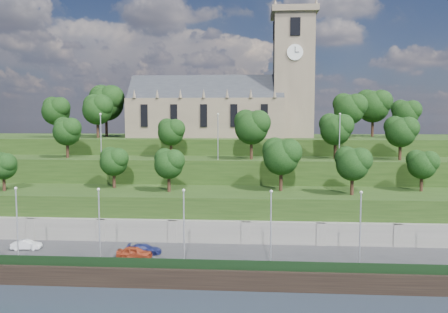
# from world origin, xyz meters

# --- Properties ---
(ground) EXTENTS (320.00, 320.00, 0.00)m
(ground) POSITION_xyz_m (0.00, 0.00, 0.00)
(ground) COLOR #1B242C
(ground) RESTS_ON ground
(promenade) EXTENTS (160.00, 12.00, 2.00)m
(promenade) POSITION_xyz_m (0.00, 6.00, 1.00)
(promenade) COLOR #2D2D30
(promenade) RESTS_ON ground
(quay_wall) EXTENTS (160.00, 0.50, 2.20)m
(quay_wall) POSITION_xyz_m (0.00, -0.05, 1.10)
(quay_wall) COLOR black
(quay_wall) RESTS_ON ground
(fence) EXTENTS (160.00, 0.10, 1.20)m
(fence) POSITION_xyz_m (0.00, 0.60, 2.60)
(fence) COLOR black
(fence) RESTS_ON promenade
(retaining_wall) EXTENTS (160.00, 2.10, 5.00)m
(retaining_wall) POSITION_xyz_m (0.00, 11.97, 2.50)
(retaining_wall) COLOR slate
(retaining_wall) RESTS_ON ground
(embankment_lower) EXTENTS (160.00, 12.00, 8.00)m
(embankment_lower) POSITION_xyz_m (0.00, 18.00, 4.00)
(embankment_lower) COLOR #1D3411
(embankment_lower) RESTS_ON ground
(embankment_upper) EXTENTS (160.00, 10.00, 12.00)m
(embankment_upper) POSITION_xyz_m (0.00, 29.00, 6.00)
(embankment_upper) COLOR #1D3411
(embankment_upper) RESTS_ON ground
(hilltop) EXTENTS (160.00, 32.00, 15.00)m
(hilltop) POSITION_xyz_m (0.00, 50.00, 7.50)
(hilltop) COLOR #1D3411
(hilltop) RESTS_ON ground
(church) EXTENTS (38.60, 12.35, 27.60)m
(church) POSITION_xyz_m (0.79, 45.98, 22.52)
(church) COLOR #6B5D4B
(church) RESTS_ON hilltop
(trees_lower) EXTENTS (67.02, 8.49, 8.06)m
(trees_lower) POSITION_xyz_m (3.93, 18.11, 12.70)
(trees_lower) COLOR black
(trees_lower) RESTS_ON embankment_lower
(trees_upper) EXTENTS (62.24, 8.16, 8.45)m
(trees_upper) POSITION_xyz_m (5.46, 28.07, 17.21)
(trees_upper) COLOR black
(trees_upper) RESTS_ON embankment_upper
(trees_hilltop) EXTENTS (77.67, 16.39, 11.39)m
(trees_hilltop) POSITION_xyz_m (-1.93, 45.36, 21.64)
(trees_hilltop) COLOR black
(trees_hilltop) RESTS_ON hilltop
(lamp_posts_promenade) EXTENTS (60.36, 0.36, 8.83)m
(lamp_posts_promenade) POSITION_xyz_m (-2.00, 2.50, 7.04)
(lamp_posts_promenade) COLOR #B2B2B7
(lamp_posts_promenade) RESTS_ON promenade
(lamp_posts_upper) EXTENTS (40.36, 0.36, 7.81)m
(lamp_posts_upper) POSITION_xyz_m (0.00, 26.00, 16.51)
(lamp_posts_upper) COLOR #B2B2B7
(lamp_posts_upper) RESTS_ON embankment_upper
(car_left) EXTENTS (4.36, 1.94, 1.46)m
(car_left) POSITION_xyz_m (-8.29, 3.96, 2.73)
(car_left) COLOR #9C351A
(car_left) RESTS_ON promenade
(car_middle) EXTENTS (3.81, 1.67, 1.22)m
(car_middle) POSITION_xyz_m (-23.24, 6.66, 2.61)
(car_middle) COLOR silver
(car_middle) RESTS_ON promenade
(car_right) EXTENTS (4.33, 2.02, 1.22)m
(car_right) POSITION_xyz_m (-7.54, 5.88, 2.61)
(car_right) COLOR navy
(car_right) RESTS_ON promenade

